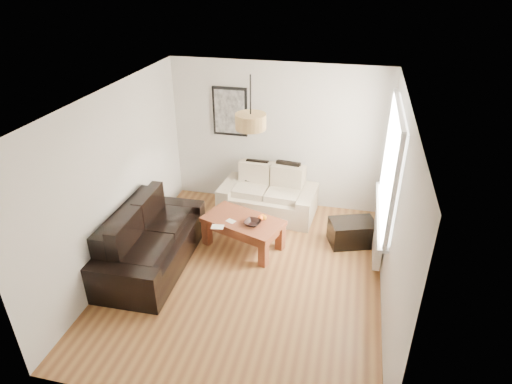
% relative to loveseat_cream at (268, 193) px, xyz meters
% --- Properties ---
extents(floor, '(4.50, 4.50, 0.00)m').
position_rel_loveseat_cream_xyz_m(floor, '(0.06, -1.78, -0.41)').
color(floor, brown).
rests_on(floor, ground).
extents(ceiling, '(3.80, 4.50, 0.00)m').
position_rel_loveseat_cream_xyz_m(ceiling, '(0.06, -1.78, 2.19)').
color(ceiling, white).
rests_on(ceiling, floor).
extents(wall_back, '(3.80, 0.04, 2.60)m').
position_rel_loveseat_cream_xyz_m(wall_back, '(0.06, 0.47, 0.89)').
color(wall_back, silver).
rests_on(wall_back, floor).
extents(wall_front, '(3.80, 0.04, 2.60)m').
position_rel_loveseat_cream_xyz_m(wall_front, '(0.06, -4.03, 0.89)').
color(wall_front, silver).
rests_on(wall_front, floor).
extents(wall_left, '(0.04, 4.50, 2.60)m').
position_rel_loveseat_cream_xyz_m(wall_left, '(-1.84, -1.78, 0.89)').
color(wall_left, silver).
rests_on(wall_left, floor).
extents(wall_right, '(0.04, 4.50, 2.60)m').
position_rel_loveseat_cream_xyz_m(wall_right, '(1.96, -1.78, 0.89)').
color(wall_right, silver).
rests_on(wall_right, floor).
extents(window_bay, '(0.14, 1.90, 1.60)m').
position_rel_loveseat_cream_xyz_m(window_bay, '(1.92, -0.98, 1.19)').
color(window_bay, white).
rests_on(window_bay, wall_right).
extents(radiator, '(0.10, 0.90, 0.52)m').
position_rel_loveseat_cream_xyz_m(radiator, '(1.88, -0.98, -0.03)').
color(radiator, white).
rests_on(radiator, wall_right).
extents(poster, '(0.62, 0.04, 0.87)m').
position_rel_loveseat_cream_xyz_m(poster, '(-0.79, 0.44, 1.29)').
color(poster, black).
rests_on(poster, wall_back).
extents(pendant_shade, '(0.40, 0.40, 0.20)m').
position_rel_loveseat_cream_xyz_m(pendant_shade, '(0.06, -1.48, 1.82)').
color(pendant_shade, tan).
rests_on(pendant_shade, ceiling).
extents(loveseat_cream, '(1.72, 1.02, 0.82)m').
position_rel_loveseat_cream_xyz_m(loveseat_cream, '(0.00, 0.00, 0.00)').
color(loveseat_cream, beige).
rests_on(loveseat_cream, floor).
extents(sofa_leather, '(1.05, 2.08, 0.89)m').
position_rel_loveseat_cream_xyz_m(sofa_leather, '(-1.37, -1.84, 0.03)').
color(sofa_leather, black).
rests_on(sofa_leather, floor).
extents(coffee_table, '(1.36, 1.02, 0.50)m').
position_rel_loveseat_cream_xyz_m(coffee_table, '(-0.17, -1.10, -0.16)').
color(coffee_table, brown).
rests_on(coffee_table, floor).
extents(ottoman, '(0.81, 0.66, 0.40)m').
position_rel_loveseat_cream_xyz_m(ottoman, '(1.51, -0.62, -0.21)').
color(ottoman, black).
rests_on(ottoman, floor).
extents(cushion_left, '(0.40, 0.13, 0.40)m').
position_rel_loveseat_cream_xyz_m(cushion_left, '(-0.25, 0.20, 0.31)').
color(cushion_left, black).
rests_on(cushion_left, loveseat_cream).
extents(cushion_right, '(0.44, 0.18, 0.42)m').
position_rel_loveseat_cream_xyz_m(cushion_right, '(0.30, 0.20, 0.32)').
color(cushion_right, black).
rests_on(cushion_right, loveseat_cream).
extents(fruit_bowl, '(0.30, 0.30, 0.06)m').
position_rel_loveseat_cream_xyz_m(fruit_bowl, '(0.01, -1.21, 0.12)').
color(fruit_bowl, black).
rests_on(fruit_bowl, coffee_table).
extents(orange_a, '(0.11, 0.11, 0.09)m').
position_rel_loveseat_cream_xyz_m(orange_a, '(0.10, -1.06, 0.12)').
color(orange_a, '#FF5D15').
rests_on(orange_a, fruit_bowl).
extents(orange_b, '(0.10, 0.10, 0.08)m').
position_rel_loveseat_cream_xyz_m(orange_b, '(0.16, -1.04, 0.12)').
color(orange_b, orange).
rests_on(orange_b, fruit_bowl).
extents(orange_c, '(0.09, 0.09, 0.08)m').
position_rel_loveseat_cream_xyz_m(orange_c, '(0.12, -1.01, 0.12)').
color(orange_c, orange).
rests_on(orange_c, fruit_bowl).
extents(papers, '(0.20, 0.15, 0.01)m').
position_rel_loveseat_cream_xyz_m(papers, '(-0.49, -1.39, 0.09)').
color(papers, silver).
rests_on(papers, coffee_table).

